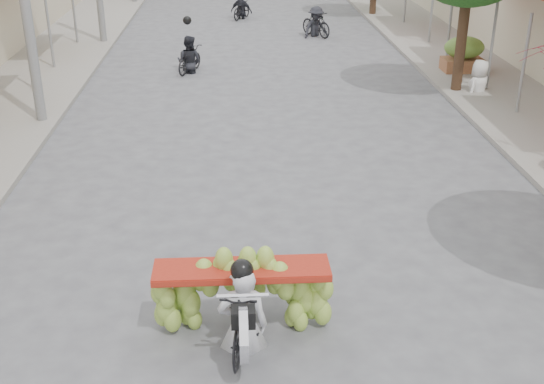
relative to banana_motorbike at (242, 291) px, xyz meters
The scene contains 7 objects.
sidewalk_left 13.40m from the banana_motorbike, 118.04° to the left, with size 4.00×60.00×0.12m, color gray.
sidewalk_right 14.12m from the banana_motorbike, 56.86° to the left, with size 4.00×60.00×0.12m, color gray.
produce_crate_far 14.56m from the banana_motorbike, 61.65° to the left, with size 1.20×0.88×1.16m.
banana_motorbike is the anchor object (origin of this frame).
pedestrian 12.59m from the banana_motorbike, 57.91° to the left, with size 0.96×0.92×1.70m.
bg_motorbike_a 13.67m from the banana_motorbike, 95.79° to the left, with size 1.01×1.49×1.95m.
bg_motorbike_b 18.92m from the banana_motorbike, 80.46° to the left, with size 1.27×1.65×1.95m.
Camera 1 is at (-0.76, -4.01, 5.34)m, focal length 45.00 mm.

